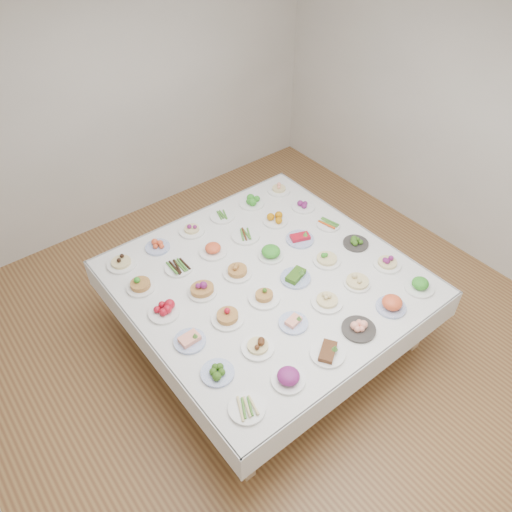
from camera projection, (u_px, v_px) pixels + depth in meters
room_envelope at (269, 168)px, 3.52m from camera, size 5.02×5.02×2.81m
display_table at (267, 282)px, 4.29m from camera, size 2.30×2.30×0.75m
dish_0 at (247, 408)px, 3.30m from camera, size 0.25×0.25×0.06m
dish_1 at (288, 376)px, 3.44m from camera, size 0.24×0.24×0.13m
dish_2 at (328, 350)px, 3.61m from camera, size 0.26×0.25×0.12m
dish_3 at (359, 327)px, 3.79m from camera, size 0.26×0.26×0.10m
dish_4 at (392, 304)px, 3.95m from camera, size 0.24×0.24×0.12m
dish_5 at (420, 284)px, 4.11m from camera, size 0.24×0.24×0.12m
dish_6 at (217, 370)px, 3.49m from camera, size 0.24×0.24×0.10m
dish_7 at (258, 343)px, 3.64m from camera, size 0.26×0.26×0.14m
dish_8 at (293, 321)px, 3.84m from camera, size 0.23×0.23×0.09m
dish_9 at (328, 297)px, 3.98m from camera, size 0.26×0.26×0.14m
dish_10 at (358, 279)px, 4.14m from camera, size 0.23×0.23×0.13m
dish_11 at (388, 260)px, 4.31m from camera, size 0.24×0.24×0.13m
dish_12 at (190, 339)px, 3.70m from camera, size 0.24×0.24×0.10m
dish_13 at (227, 313)px, 3.84m from camera, size 0.28×0.27×0.16m
dish_14 at (264, 294)px, 4.01m from camera, size 0.25×0.25×0.14m
dish_15 at (296, 275)px, 4.19m from camera, size 0.25×0.25×0.12m
dish_16 at (327, 256)px, 4.35m from camera, size 0.24×0.24×0.13m
dish_17 at (356, 241)px, 4.54m from camera, size 0.23×0.23×0.09m
dish_18 at (163, 309)px, 3.91m from camera, size 0.24×0.24×0.12m
dish_19 at (202, 287)px, 4.06m from camera, size 0.24×0.24×0.15m
dish_20 at (237, 269)px, 4.23m from camera, size 0.24×0.24×0.14m
dish_21 at (271, 252)px, 4.40m from camera, size 0.22×0.22×0.12m
dish_22 at (300, 236)px, 4.57m from camera, size 0.25×0.25×0.12m
dish_23 at (328, 224)px, 4.75m from camera, size 0.22×0.22×0.05m
dish_24 at (140, 283)px, 4.11m from camera, size 0.24×0.24×0.13m
dish_25 at (179, 266)px, 4.31m from camera, size 0.24×0.24×0.06m
dish_26 at (213, 248)px, 4.44m from camera, size 0.25×0.25×0.13m
dish_27 at (246, 235)px, 4.62m from camera, size 0.26×0.26×0.06m
dish_28 at (275, 218)px, 4.78m from camera, size 0.24×0.24×0.11m
dish_29 at (303, 204)px, 4.95m from camera, size 0.23×0.23×0.10m
dish_30 at (121, 259)px, 4.31m from camera, size 0.25×0.25×0.14m
dish_31 at (157, 245)px, 4.50m from camera, size 0.22×0.22×0.09m
dish_32 at (192, 227)px, 4.66m from camera, size 0.24×0.24×0.12m
dish_33 at (222, 216)px, 4.85m from camera, size 0.24×0.24×0.05m
dish_34 at (252, 200)px, 4.99m from camera, size 0.25×0.25×0.11m
dish_35 at (279, 187)px, 5.15m from camera, size 0.23×0.23×0.12m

